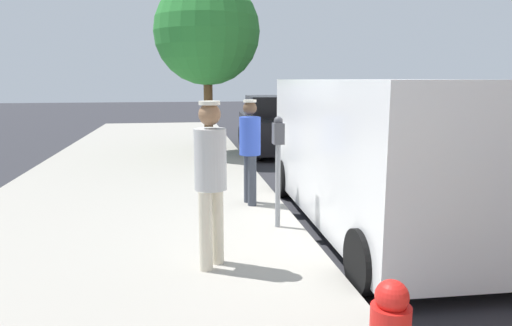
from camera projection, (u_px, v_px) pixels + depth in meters
ground_plane at (362, 226)px, 7.07m from camera, size 80.00×80.00×0.00m
sidewalk_slab at (120, 233)px, 6.51m from camera, size 5.00×32.00×0.15m
parking_meter_near at (278, 153)px, 6.35m from camera, size 0.14×0.18×1.52m
pedestrian_in_blue at (250, 145)px, 7.57m from camera, size 0.34×0.36×1.69m
pedestrian_in_gray at (211, 173)px, 4.97m from camera, size 0.34×0.34×1.78m
parked_van at (379, 150)px, 6.74m from camera, size 2.22×5.24×2.15m
parked_sedan_behind at (276, 126)px, 14.37m from camera, size 2.05×4.45×1.65m
street_tree at (207, 32)px, 12.43m from camera, size 2.79×2.79×4.63m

